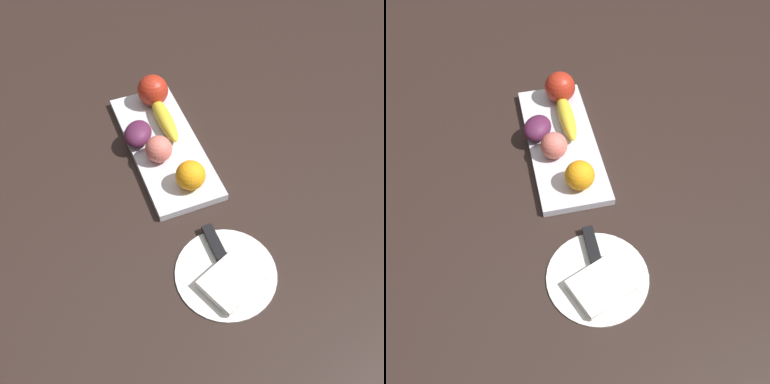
# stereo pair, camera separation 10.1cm
# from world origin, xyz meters

# --- Properties ---
(ground_plane) EXTENTS (2.40, 2.40, 0.00)m
(ground_plane) POSITION_xyz_m (0.00, 0.00, 0.00)
(ground_plane) COLOR black
(fruit_tray) EXTENTS (0.42, 0.17, 0.02)m
(fruit_tray) POSITION_xyz_m (0.04, 0.01, 0.01)
(fruit_tray) COLOR silver
(fruit_tray) RESTS_ON ground_plane
(apple) EXTENTS (0.08, 0.08, 0.08)m
(apple) POSITION_xyz_m (-0.12, 0.04, 0.06)
(apple) COLOR #AB2919
(apple) RESTS_ON fruit_tray
(banana) EXTENTS (0.17, 0.04, 0.04)m
(banana) POSITION_xyz_m (-0.02, 0.03, 0.04)
(banana) COLOR gold
(banana) RESTS_ON fruit_tray
(orange_near_apple) EXTENTS (0.07, 0.07, 0.07)m
(orange_near_apple) POSITION_xyz_m (0.19, 0.02, 0.06)
(orange_near_apple) COLOR orange
(orange_near_apple) RESTS_ON fruit_tray
(peach) EXTENTS (0.07, 0.07, 0.07)m
(peach) POSITION_xyz_m (0.08, -0.02, 0.05)
(peach) COLOR #D7695E
(peach) RESTS_ON fruit_tray
(grape_bunch) EXTENTS (0.11, 0.10, 0.05)m
(grape_bunch) POSITION_xyz_m (0.01, -0.05, 0.05)
(grape_bunch) COLOR #521E3F
(grape_bunch) RESTS_ON fruit_tray
(dinner_plate) EXTENTS (0.21, 0.21, 0.01)m
(dinner_plate) POSITION_xyz_m (0.42, 0.01, 0.00)
(dinner_plate) COLOR white
(dinner_plate) RESTS_ON ground_plane
(folded_napkin) EXTENTS (0.13, 0.14, 0.02)m
(folded_napkin) POSITION_xyz_m (0.45, 0.01, 0.02)
(folded_napkin) COLOR white
(folded_napkin) RESTS_ON dinner_plate
(knife) EXTENTS (0.18, 0.02, 0.01)m
(knife) POSITION_xyz_m (0.37, 0.01, 0.01)
(knife) COLOR silver
(knife) RESTS_ON dinner_plate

